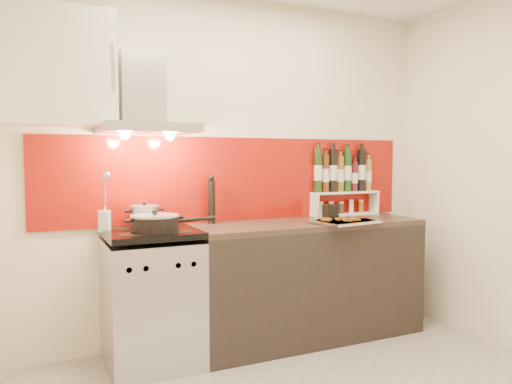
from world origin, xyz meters
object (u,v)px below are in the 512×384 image
range_stove (152,299)px  baking_tray (344,221)px  counter (307,279)px  saute_pan (156,223)px  pepper_mill (211,200)px  stock_pot (145,216)px

range_stove → baking_tray: (1.40, -0.19, 0.47)m
baking_tray → counter: bearing=135.4°
saute_pan → counter: bearing=4.4°
pepper_mill → baking_tray: (0.90, -0.39, -0.16)m
counter → saute_pan: size_ratio=2.99×
range_stove → counter: (1.20, 0.00, 0.01)m
saute_pan → stock_pot: bearing=93.6°
counter → pepper_mill: pepper_mill is taller
range_stove → pepper_mill: size_ratio=2.53×
stock_pot → baking_tray: stock_pot is taller
range_stove → stock_pot: (-0.00, 0.17, 0.54)m
stock_pot → saute_pan: bearing=-86.4°
counter → pepper_mill: 0.96m
stock_pot → baking_tray: (1.40, -0.36, -0.07)m
stock_pot → baking_tray: bearing=-14.5°
range_stove → saute_pan: size_ratio=1.51×
stock_pot → counter: bearing=-7.8°
counter → saute_pan: bearing=-175.6°
stock_pot → range_stove: bearing=-88.6°
range_stove → saute_pan: (0.01, -0.09, 0.52)m
saute_pan → pepper_mill: (0.49, 0.29, 0.11)m
range_stove → baking_tray: bearing=-7.8°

